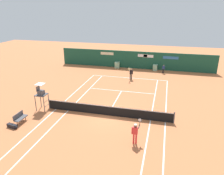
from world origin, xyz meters
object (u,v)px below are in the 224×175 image
object	(u,v)px
tennis_ball_mid_court	(128,89)
player_near_side	(135,132)
tennis_ball_by_sideline	(157,106)
umpire_chair	(41,93)
player_on_baseline	(131,73)
ball_kid_right_post	(163,68)
equipment_bag	(13,126)
player_bench	(20,117)

from	to	relation	value
tennis_ball_mid_court	player_near_side	bearing A→B (deg)	-77.12
tennis_ball_mid_court	tennis_ball_by_sideline	xyz separation A→B (m)	(3.69, -3.89, 0.00)
umpire_chair	player_near_side	xyz separation A→B (m)	(9.71, -3.46, -0.73)
player_on_baseline	ball_kid_right_post	world-z (taller)	player_on_baseline
umpire_chair	player_near_side	bearing A→B (deg)	70.39
player_on_baseline	equipment_bag	bearing A→B (deg)	60.91
tennis_ball_by_sideline	umpire_chair	bearing A→B (deg)	-162.16
umpire_chair	tennis_ball_by_sideline	size ratio (longest dim) A/B	39.29
umpire_chair	tennis_ball_mid_court	size ratio (longest dim) A/B	39.29
player_on_baseline	tennis_ball_by_sideline	xyz separation A→B (m)	(4.02, -7.87, -0.91)
equipment_bag	tennis_ball_by_sideline	distance (m)	13.61
player_on_baseline	player_near_side	distance (m)	15.10
tennis_ball_mid_court	tennis_ball_by_sideline	size ratio (longest dim) A/B	1.00
player_near_side	tennis_ball_by_sideline	world-z (taller)	player_near_side
player_on_baseline	tennis_ball_mid_court	size ratio (longest dim) A/B	26.79
umpire_chair	tennis_ball_by_sideline	distance (m)	11.59
umpire_chair	player_on_baseline	distance (m)	13.33
ball_kid_right_post	player_bench	bearing A→B (deg)	60.80
equipment_bag	player_near_side	xyz separation A→B (m)	(10.27, 0.33, 0.83)
player_on_baseline	tennis_ball_by_sideline	world-z (taller)	player_on_baseline
tennis_ball_by_sideline	ball_kid_right_post	bearing A→B (deg)	88.80
equipment_bag	tennis_ball_mid_court	size ratio (longest dim) A/B	15.84
umpire_chair	player_on_baseline	bearing A→B (deg)	148.79
equipment_bag	player_on_baseline	distance (m)	16.92
ball_kid_right_post	tennis_ball_by_sideline	world-z (taller)	ball_kid_right_post
ball_kid_right_post	tennis_ball_mid_court	bearing A→B (deg)	67.49
player_bench	tennis_ball_mid_court	xyz separation A→B (m)	(7.75, 10.21, -0.47)
player_bench	player_on_baseline	world-z (taller)	player_on_baseline
player_on_baseline	player_near_side	bearing A→B (deg)	97.84
player_bench	tennis_ball_by_sideline	bearing A→B (deg)	118.91
umpire_chair	ball_kid_right_post	bearing A→B (deg)	144.36
player_near_side	tennis_ball_by_sideline	distance (m)	7.14
equipment_bag	umpire_chair	bearing A→B (deg)	81.51
player_bench	player_on_baseline	size ratio (longest dim) A/B	0.73
player_near_side	umpire_chair	bearing A→B (deg)	161.82
player_on_baseline	player_near_side	size ratio (longest dim) A/B	0.98
ball_kid_right_post	tennis_ball_by_sideline	size ratio (longest dim) A/B	19.09
umpire_chair	equipment_bag	world-z (taller)	umpire_chair
player_bench	equipment_bag	bearing A→B (deg)	-2.38
equipment_bag	player_near_side	size ratio (longest dim) A/B	0.58
player_bench	equipment_bag	size ratio (longest dim) A/B	1.24
equipment_bag	player_near_side	bearing A→B (deg)	1.81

